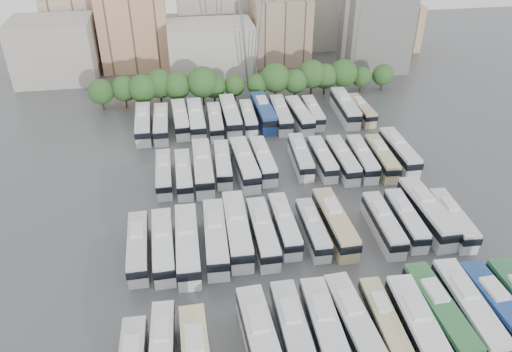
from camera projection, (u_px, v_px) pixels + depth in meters
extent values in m
plane|color=#424447|center=(290.00, 214.00, 72.97)|extent=(220.00, 220.00, 0.00)
cylinder|color=black|center=(103.00, 105.00, 103.36)|extent=(0.36, 0.36, 2.17)
sphere|color=#234C1E|center=(101.00, 92.00, 101.80)|extent=(5.21, 5.21, 5.21)
cylinder|color=black|center=(126.00, 102.00, 104.60)|extent=(0.36, 0.36, 2.21)
sphere|color=#234C1E|center=(124.00, 89.00, 103.00)|extent=(5.31, 5.31, 5.31)
cylinder|color=black|center=(144.00, 103.00, 103.81)|extent=(0.36, 0.36, 2.43)
sphere|color=#234C1E|center=(143.00, 88.00, 102.06)|extent=(5.82, 5.82, 5.82)
cylinder|color=black|center=(161.00, 99.00, 105.59)|extent=(0.36, 0.36, 2.52)
sphere|color=#234C1E|center=(160.00, 84.00, 103.77)|extent=(6.05, 6.05, 6.05)
cylinder|color=black|center=(178.00, 100.00, 105.26)|extent=(0.36, 0.36, 2.42)
sphere|color=#234C1E|center=(177.00, 85.00, 103.52)|extent=(5.80, 5.80, 5.80)
cylinder|color=black|center=(204.00, 99.00, 105.49)|extent=(0.36, 0.36, 2.72)
sphere|color=#234C1E|center=(203.00, 82.00, 103.53)|extent=(6.53, 6.53, 6.53)
cylinder|color=black|center=(215.00, 99.00, 106.24)|extent=(0.36, 0.36, 2.02)
sphere|color=#234C1E|center=(214.00, 87.00, 104.79)|extent=(4.85, 4.85, 4.85)
cylinder|color=black|center=(235.00, 97.00, 107.38)|extent=(0.36, 0.36, 1.86)
sphere|color=#234C1E|center=(234.00, 86.00, 106.03)|extent=(4.47, 4.47, 4.47)
cylinder|color=black|center=(257.00, 96.00, 107.81)|extent=(0.36, 0.36, 1.91)
sphere|color=#234C1E|center=(257.00, 84.00, 106.43)|extent=(4.58, 4.58, 4.58)
cylinder|color=black|center=(275.00, 93.00, 108.01)|extent=(0.36, 0.36, 2.62)
sphere|color=#234C1E|center=(275.00, 78.00, 106.12)|extent=(6.30, 6.30, 6.30)
cylinder|color=black|center=(295.00, 94.00, 108.24)|extent=(0.36, 0.36, 2.15)
sphere|color=#234C1E|center=(295.00, 81.00, 106.69)|extent=(5.17, 5.17, 5.17)
cylinder|color=black|center=(311.00, 89.00, 110.07)|extent=(0.36, 0.36, 2.57)
sphere|color=#234C1E|center=(312.00, 74.00, 108.22)|extent=(6.17, 6.17, 6.17)
cylinder|color=black|center=(324.00, 90.00, 110.30)|extent=(0.36, 0.36, 2.28)
sphere|color=#234C1E|center=(325.00, 76.00, 108.65)|extent=(5.48, 5.48, 5.48)
cylinder|color=black|center=(342.00, 88.00, 110.87)|extent=(0.36, 0.36, 2.52)
sphere|color=#234C1E|center=(344.00, 73.00, 109.06)|extent=(6.05, 6.05, 6.05)
cylinder|color=black|center=(360.00, 88.00, 111.85)|extent=(0.36, 0.36, 1.86)
sphere|color=#234C1E|center=(361.00, 77.00, 110.51)|extent=(4.46, 4.46, 4.46)
cylinder|color=black|center=(381.00, 86.00, 112.43)|extent=(0.36, 0.36, 1.95)
sphere|color=#234C1E|center=(383.00, 75.00, 111.03)|extent=(4.69, 4.69, 4.69)
cube|color=#9E998E|center=(55.00, 50.00, 115.30)|extent=(18.00, 14.00, 14.00)
cube|color=tan|center=(134.00, 30.00, 121.74)|extent=(16.00, 12.00, 18.00)
cube|color=#ADA89E|center=(211.00, 49.00, 119.12)|extent=(20.00, 14.00, 12.00)
cube|color=gray|center=(280.00, 30.00, 125.56)|extent=(14.00, 12.00, 16.00)
cube|color=gray|center=(219.00, 11.00, 134.28)|extent=(22.00, 16.00, 20.00)
cube|color=tan|center=(81.00, 26.00, 128.70)|extent=(16.00, 14.00, 16.00)
cube|color=#A39E93|center=(299.00, 20.00, 137.23)|extent=(18.00, 14.00, 14.00)
cube|color=tan|center=(390.00, 26.00, 136.06)|extent=(14.00, 12.00, 12.00)
cube|color=gray|center=(176.00, 38.00, 130.26)|extent=(12.00, 10.00, 10.00)
cube|color=silver|center=(377.00, 14.00, 119.25)|extent=(14.00, 14.00, 26.00)
cylinder|color=slate|center=(242.00, 14.00, 104.08)|extent=(2.90, 2.91, 33.83)
cylinder|color=slate|center=(240.00, 9.00, 107.42)|extent=(2.90, 2.91, 33.83)
cylinder|color=slate|center=(261.00, 13.00, 104.63)|extent=(2.90, 2.91, 33.83)
cylinder|color=slate|center=(258.00, 8.00, 107.98)|extent=(2.90, 2.91, 33.83)
cube|color=silver|center=(131.00, 348.00, 48.62)|extent=(1.69, 3.06, 0.41)
cube|color=silver|center=(163.00, 352.00, 50.50)|extent=(2.76, 11.04, 3.11)
cube|color=black|center=(162.00, 349.00, 50.07)|extent=(2.87, 11.21, 0.91)
cube|color=silver|center=(161.00, 329.00, 50.72)|extent=(1.67, 2.98, 0.40)
cube|color=silver|center=(194.00, 339.00, 49.08)|extent=(1.85, 3.41, 0.46)
cube|color=silver|center=(261.00, 345.00, 50.77)|extent=(3.48, 13.43, 3.77)
cube|color=black|center=(262.00, 342.00, 50.25)|extent=(3.62, 13.63, 1.11)
cube|color=silver|center=(258.00, 318.00, 51.02)|extent=(2.06, 3.64, 0.49)
cube|color=silver|center=(293.00, 335.00, 51.99)|extent=(2.71, 12.57, 3.56)
cube|color=black|center=(294.00, 332.00, 51.50)|extent=(2.83, 12.76, 1.05)
cube|color=silver|center=(291.00, 310.00, 52.24)|extent=(1.79, 3.36, 0.46)
cube|color=silver|center=(325.00, 333.00, 52.24)|extent=(2.97, 12.80, 3.61)
cube|color=black|center=(326.00, 329.00, 51.74)|extent=(3.11, 13.00, 1.06)
cube|color=silver|center=(323.00, 307.00, 52.50)|extent=(1.88, 3.44, 0.47)
cube|color=silver|center=(354.00, 326.00, 52.99)|extent=(3.30, 12.76, 3.58)
cube|color=black|center=(355.00, 323.00, 52.49)|extent=(3.44, 12.95, 1.05)
cube|color=silver|center=(350.00, 302.00, 53.22)|extent=(1.95, 3.45, 0.46)
cube|color=#C8BE89|center=(383.00, 323.00, 53.74)|extent=(2.65, 10.85, 3.05)
cube|color=black|center=(384.00, 320.00, 53.32)|extent=(2.76, 11.01, 0.90)
cube|color=silver|center=(381.00, 302.00, 53.96)|extent=(1.62, 2.92, 0.40)
cube|color=white|center=(419.00, 333.00, 52.07)|extent=(3.45, 13.54, 3.81)
cube|color=black|center=(421.00, 330.00, 51.54)|extent=(3.60, 13.75, 1.12)
cube|color=silver|center=(417.00, 306.00, 52.34)|extent=(2.06, 3.66, 0.49)
cube|color=#2E6B3B|center=(439.00, 314.00, 54.32)|extent=(2.96, 12.92, 3.65)
cube|color=black|center=(441.00, 311.00, 53.82)|extent=(3.10, 13.12, 1.07)
cube|color=silver|center=(435.00, 290.00, 54.57)|extent=(1.88, 3.46, 0.47)
cube|color=silver|center=(468.00, 311.00, 54.72)|extent=(3.15, 13.09, 3.69)
cube|color=black|center=(470.00, 308.00, 54.20)|extent=(3.28, 13.29, 1.08)
cube|color=silver|center=(465.00, 287.00, 54.98)|extent=(1.94, 3.52, 0.48)
cube|color=navy|center=(499.00, 313.00, 54.52)|extent=(3.17, 13.03, 3.67)
cube|color=black|center=(501.00, 309.00, 54.01)|extent=(3.31, 13.23, 1.08)
cube|color=silver|center=(495.00, 288.00, 54.76)|extent=(1.95, 3.51, 0.47)
cube|color=silver|center=(138.00, 248.00, 64.05)|extent=(2.68, 11.58, 3.27)
cube|color=black|center=(138.00, 245.00, 63.60)|extent=(2.80, 11.76, 0.96)
cube|color=silver|center=(137.00, 230.00, 64.28)|extent=(1.69, 3.11, 0.42)
cube|color=silver|center=(163.00, 246.00, 64.17)|extent=(2.84, 12.15, 3.43)
cube|color=black|center=(163.00, 243.00, 63.70)|extent=(2.96, 12.33, 1.01)
cube|color=silver|center=(162.00, 227.00, 64.41)|extent=(1.78, 3.26, 0.44)
cube|color=silver|center=(188.00, 245.00, 64.17)|extent=(2.96, 13.18, 3.72)
cube|color=black|center=(187.00, 242.00, 63.65)|extent=(3.09, 13.37, 1.10)
cube|color=silver|center=(186.00, 224.00, 64.43)|extent=(1.91, 3.53, 0.48)
cube|color=silver|center=(216.00, 238.00, 65.41)|extent=(3.21, 12.93, 3.64)
cube|color=black|center=(216.00, 235.00, 64.91)|extent=(3.34, 13.13, 1.07)
cube|color=silver|center=(214.00, 218.00, 65.67)|extent=(1.95, 3.49, 0.47)
cube|color=silver|center=(237.00, 230.00, 66.71)|extent=(3.16, 13.39, 3.78)
cube|color=black|center=(237.00, 227.00, 66.19)|extent=(3.30, 13.60, 1.11)
cube|color=silver|center=(235.00, 210.00, 66.98)|extent=(1.98, 3.60, 0.49)
cube|color=silver|center=(263.00, 233.00, 66.44)|extent=(2.60, 12.09, 3.42)
cube|color=black|center=(263.00, 230.00, 65.97)|extent=(2.72, 12.27, 1.01)
cube|color=silver|center=(261.00, 215.00, 66.68)|extent=(1.72, 3.23, 0.44)
cube|color=silver|center=(284.00, 225.00, 68.05)|extent=(2.46, 11.37, 3.22)
cube|color=black|center=(285.00, 222.00, 67.60)|extent=(2.57, 11.54, 0.95)
cube|color=silver|center=(282.00, 209.00, 68.27)|extent=(1.62, 3.04, 0.42)
cube|color=silver|center=(313.00, 230.00, 67.44)|extent=(2.32, 10.72, 3.03)
cube|color=black|center=(313.00, 227.00, 67.02)|extent=(2.43, 10.88, 0.89)
cube|color=silver|center=(311.00, 214.00, 67.64)|extent=(1.53, 2.86, 0.39)
cube|color=#C3B186|center=(335.00, 224.00, 68.07)|extent=(3.00, 12.70, 3.58)
cube|color=black|center=(335.00, 220.00, 67.58)|extent=(3.13, 12.89, 1.05)
cube|color=silver|center=(332.00, 205.00, 68.31)|extent=(1.87, 3.41, 0.46)
cube|color=silver|center=(383.00, 225.00, 68.16)|extent=(2.79, 11.57, 3.26)
cube|color=black|center=(384.00, 222.00, 67.71)|extent=(2.91, 11.74, 0.96)
cube|color=silver|center=(381.00, 208.00, 68.39)|extent=(1.72, 3.11, 0.42)
cube|color=silver|center=(405.00, 220.00, 69.13)|extent=(2.82, 11.26, 3.16)
cube|color=black|center=(406.00, 217.00, 68.69)|extent=(2.94, 11.43, 0.93)
cube|color=silver|center=(403.00, 204.00, 69.35)|extent=(1.70, 3.04, 0.41)
cube|color=silver|center=(426.00, 213.00, 70.01)|extent=(3.02, 13.39, 3.78)
cube|color=black|center=(428.00, 209.00, 69.49)|extent=(3.15, 13.60, 1.11)
cube|color=silver|center=(423.00, 194.00, 70.27)|extent=(1.94, 3.59, 0.49)
cube|color=silver|center=(452.00, 220.00, 69.15)|extent=(2.91, 11.35, 3.19)
cube|color=black|center=(453.00, 217.00, 68.71)|extent=(3.03, 11.52, 0.94)
cube|color=silver|center=(450.00, 203.00, 69.38)|extent=(1.73, 3.07, 0.41)
cube|color=silver|center=(164.00, 174.00, 79.40)|extent=(2.37, 11.08, 3.14)
cube|color=black|center=(164.00, 171.00, 78.96)|extent=(2.48, 11.24, 0.92)
cube|color=silver|center=(163.00, 160.00, 79.61)|extent=(1.57, 2.95, 0.41)
cube|color=silver|center=(184.00, 174.00, 79.27)|extent=(2.42, 11.22, 3.18)
cube|color=black|center=(184.00, 172.00, 78.83)|extent=(2.53, 11.38, 0.93)
cube|color=silver|center=(183.00, 160.00, 79.49)|extent=(1.60, 2.99, 0.41)
cube|color=silver|center=(203.00, 168.00, 80.43)|extent=(3.02, 13.30, 3.76)
cube|color=black|center=(203.00, 165.00, 79.91)|extent=(3.16, 13.50, 1.10)
cube|color=silver|center=(202.00, 151.00, 80.69)|extent=(1.93, 3.56, 0.49)
cube|color=silver|center=(223.00, 164.00, 81.97)|extent=(2.88, 11.32, 3.18)
cube|color=black|center=(223.00, 161.00, 81.53)|extent=(3.00, 11.49, 0.94)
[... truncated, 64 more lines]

